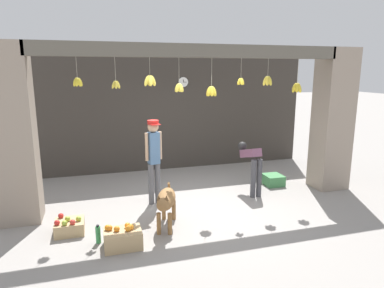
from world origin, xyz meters
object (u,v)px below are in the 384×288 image
Objects in this scene: shopkeeper at (154,155)px; wall_clock at (183,82)px; produce_box_green at (273,180)px; worker_stooping at (251,162)px; dog at (166,201)px; fruit_crate_oranges at (123,238)px; water_bottle at (98,235)px; fruit_crate_apples at (69,226)px.

shopkeeper is 6.26× the size of wall_clock.
wall_clock is at bearing -131.02° from shopkeeper.
worker_stooping is at bearing -154.48° from produce_box_green.
wall_clock is at bearing -179.76° from dog.
shopkeeper is 3.02× the size of fruit_crate_oranges.
fruit_crate_oranges is at bearing 50.60° from shopkeeper.
dog reaches higher than water_bottle.
dog is at bearing -155.21° from worker_stooping.
wall_clock is at bearing 62.99° from fruit_crate_oranges.
dog is 0.94m from fruit_crate_oranges.
worker_stooping is at bearing 13.25° from fruit_crate_apples.
produce_box_green is at bearing 137.13° from dog.
worker_stooping is at bearing 137.79° from dog.
fruit_crate_oranges is 2.07× the size of wall_clock.
fruit_crate_apples is 4.55m from produce_box_green.
worker_stooping is 3.51m from water_bottle.
dog is 2.42× the size of produce_box_green.
shopkeeper is at bearing -173.20° from produce_box_green.
fruit_crate_oranges is 4.86m from wall_clock.
shopkeeper is at bearing -117.66° from wall_clock.
wall_clock is (-1.61, 1.97, 2.18)m from produce_box_green.
dog is at bearing 76.22° from shopkeeper.
worker_stooping is at bearing 166.11° from shopkeeper.
water_bottle is at bearing -160.72° from worker_stooping.
fruit_crate_oranges is at bearing -32.92° from water_bottle.
shopkeeper is at bearing 50.25° from water_bottle.
worker_stooping is 1.90× the size of fruit_crate_oranges.
fruit_crate_oranges is 4.07m from produce_box_green.
water_bottle is (0.44, -0.47, 0.02)m from fruit_crate_apples.
fruit_crate_oranges is (-0.77, -1.57, -0.85)m from shopkeeper.
produce_box_green is at bearing 23.10° from water_bottle.
produce_box_green is at bearing 22.27° from worker_stooping.
produce_box_green is 3.36m from wall_clock.
dog is 3.21m from produce_box_green.
wall_clock is (-0.87, 2.33, 1.60)m from worker_stooping.
wall_clock is at bearing 48.98° from fruit_crate_apples.
fruit_crate_oranges reaches higher than water_bottle.
water_bottle reaches higher than produce_box_green.
worker_stooping is 3.29m from fruit_crate_oranges.
dog is at bearing 10.93° from water_bottle.
fruit_crate_oranges is (-0.76, -0.44, -0.34)m from dog.
water_bottle is 4.85m from wall_clock.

